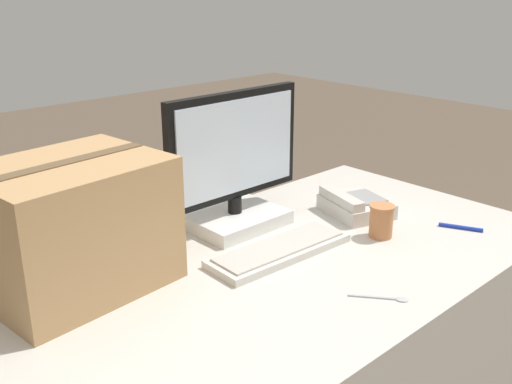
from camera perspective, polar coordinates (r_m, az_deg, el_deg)
monitor at (r=1.85m, az=-2.05°, el=1.81°), size 0.50×0.24×0.43m
keyboard at (r=1.71m, az=2.25°, el=-5.52°), size 0.45×0.17×0.03m
desk_phone at (r=2.01m, az=9.37°, el=-1.24°), size 0.23×0.26×0.08m
paper_cup_right at (r=1.85m, az=11.84°, el=-2.71°), size 0.08×0.08×0.10m
spoon at (r=1.53m, az=12.44°, el=-9.86°), size 0.10×0.13×0.00m
cardboard_box at (r=1.55m, az=-17.05°, el=-3.12°), size 0.47×0.38×0.33m
pen_marker at (r=1.98m, az=18.92°, el=-3.20°), size 0.07×0.13×0.01m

